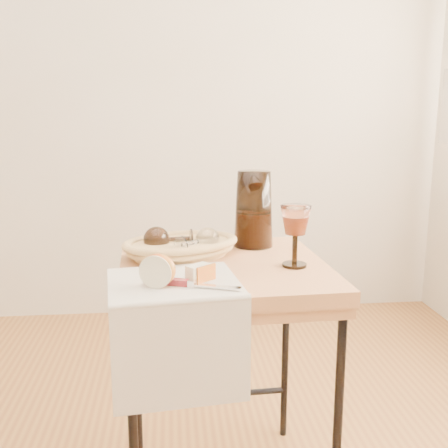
{
  "coord_description": "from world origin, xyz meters",
  "views": [
    {
      "loc": [
        0.24,
        -1.24,
        1.17
      ],
      "look_at": [
        0.38,
        0.2,
        0.87
      ],
      "focal_mm": 42.6,
      "sensor_mm": 36.0,
      "label": 1
    }
  ],
  "objects_px": {
    "goblet_lying_a": "(172,239)",
    "table_knife": "(195,284)",
    "side_table": "(223,382)",
    "wine_goblet": "(295,236)",
    "pitcher": "(254,209)",
    "goblet_lying_b": "(197,242)",
    "bread_basket": "(181,248)",
    "apple_half": "(158,270)",
    "tea_towel": "(173,282)"
  },
  "relations": [
    {
      "from": "goblet_lying_a",
      "to": "table_knife",
      "type": "height_order",
      "value": "goblet_lying_a"
    },
    {
      "from": "side_table",
      "to": "wine_goblet",
      "type": "relative_size",
      "value": 4.21
    },
    {
      "from": "goblet_lying_a",
      "to": "wine_goblet",
      "type": "height_order",
      "value": "wine_goblet"
    },
    {
      "from": "pitcher",
      "to": "table_knife",
      "type": "distance_m",
      "value": 0.47
    },
    {
      "from": "side_table",
      "to": "goblet_lying_a",
      "type": "xyz_separation_m",
      "value": [
        -0.15,
        0.1,
        0.43
      ]
    },
    {
      "from": "side_table",
      "to": "goblet_lying_b",
      "type": "bearing_deg",
      "value": 137.36
    },
    {
      "from": "goblet_lying_a",
      "to": "bread_basket",
      "type": "bearing_deg",
      "value": 148.21
    },
    {
      "from": "goblet_lying_b",
      "to": "apple_half",
      "type": "xyz_separation_m",
      "value": [
        -0.11,
        -0.27,
        -0.0
      ]
    },
    {
      "from": "bread_basket",
      "to": "apple_half",
      "type": "xyz_separation_m",
      "value": [
        -0.06,
        -0.29,
        0.02
      ]
    },
    {
      "from": "pitcher",
      "to": "goblet_lying_b",
      "type": "bearing_deg",
      "value": -155.67
    },
    {
      "from": "bread_basket",
      "to": "pitcher",
      "type": "relative_size",
      "value": 1.11
    },
    {
      "from": "goblet_lying_b",
      "to": "pitcher",
      "type": "height_order",
      "value": "pitcher"
    },
    {
      "from": "table_knife",
      "to": "tea_towel",
      "type": "bearing_deg",
      "value": 157.51
    },
    {
      "from": "table_knife",
      "to": "goblet_lying_b",
      "type": "bearing_deg",
      "value": 106.77
    },
    {
      "from": "goblet_lying_b",
      "to": "table_knife",
      "type": "relative_size",
      "value": 0.57
    },
    {
      "from": "bread_basket",
      "to": "goblet_lying_a",
      "type": "distance_m",
      "value": 0.04
    },
    {
      "from": "goblet_lying_a",
      "to": "goblet_lying_b",
      "type": "xyz_separation_m",
      "value": [
        0.07,
        -0.03,
        -0.0
      ]
    },
    {
      "from": "side_table",
      "to": "goblet_lying_b",
      "type": "distance_m",
      "value": 0.43
    },
    {
      "from": "side_table",
      "to": "bread_basket",
      "type": "relative_size",
      "value": 2.38
    },
    {
      "from": "side_table",
      "to": "apple_half",
      "type": "height_order",
      "value": "apple_half"
    },
    {
      "from": "apple_half",
      "to": "pitcher",
      "type": "bearing_deg",
      "value": 72.71
    },
    {
      "from": "tea_towel",
      "to": "table_knife",
      "type": "height_order",
      "value": "table_knife"
    },
    {
      "from": "goblet_lying_a",
      "to": "pitcher",
      "type": "relative_size",
      "value": 0.46
    },
    {
      "from": "wine_goblet",
      "to": "apple_half",
      "type": "distance_m",
      "value": 0.41
    },
    {
      "from": "goblet_lying_a",
      "to": "goblet_lying_b",
      "type": "height_order",
      "value": "goblet_lying_a"
    },
    {
      "from": "goblet_lying_a",
      "to": "apple_half",
      "type": "height_order",
      "value": "goblet_lying_a"
    },
    {
      "from": "goblet_lying_a",
      "to": "table_knife",
      "type": "relative_size",
      "value": 0.61
    },
    {
      "from": "goblet_lying_b",
      "to": "table_knife",
      "type": "height_order",
      "value": "goblet_lying_b"
    },
    {
      "from": "pitcher",
      "to": "goblet_lying_a",
      "type": "bearing_deg",
      "value": -169.68
    },
    {
      "from": "apple_half",
      "to": "goblet_lying_a",
      "type": "bearing_deg",
      "value": 103.39
    },
    {
      "from": "pitcher",
      "to": "side_table",
      "type": "bearing_deg",
      "value": -130.44
    },
    {
      "from": "side_table",
      "to": "goblet_lying_a",
      "type": "height_order",
      "value": "goblet_lying_a"
    },
    {
      "from": "tea_towel",
      "to": "goblet_lying_a",
      "type": "xyz_separation_m",
      "value": [
        -0.0,
        0.27,
        0.05
      ]
    },
    {
      "from": "side_table",
      "to": "bread_basket",
      "type": "xyz_separation_m",
      "value": [
        -0.12,
        0.09,
        0.4
      ]
    },
    {
      "from": "bread_basket",
      "to": "goblet_lying_b",
      "type": "xyz_separation_m",
      "value": [
        0.05,
        -0.02,
        0.02
      ]
    },
    {
      "from": "tea_towel",
      "to": "goblet_lying_a",
      "type": "relative_size",
      "value": 2.53
    },
    {
      "from": "goblet_lying_a",
      "to": "pitcher",
      "type": "height_order",
      "value": "pitcher"
    },
    {
      "from": "bread_basket",
      "to": "pitcher",
      "type": "distance_m",
      "value": 0.28
    },
    {
      "from": "pitcher",
      "to": "bread_basket",
      "type": "bearing_deg",
      "value": -164.74
    },
    {
      "from": "wine_goblet",
      "to": "side_table",
      "type": "bearing_deg",
      "value": 165.59
    },
    {
      "from": "tea_towel",
      "to": "goblet_lying_b",
      "type": "xyz_separation_m",
      "value": [
        0.07,
        0.24,
        0.05
      ]
    },
    {
      "from": "tea_towel",
      "to": "wine_goblet",
      "type": "xyz_separation_m",
      "value": [
        0.34,
        0.12,
        0.09
      ]
    },
    {
      "from": "side_table",
      "to": "wine_goblet",
      "type": "distance_m",
      "value": 0.5
    },
    {
      "from": "pitcher",
      "to": "table_knife",
      "type": "relative_size",
      "value": 1.34
    },
    {
      "from": "tea_towel",
      "to": "table_knife",
      "type": "distance_m",
      "value": 0.07
    },
    {
      "from": "bread_basket",
      "to": "table_knife",
      "type": "distance_m",
      "value": 0.3
    },
    {
      "from": "bread_basket",
      "to": "wine_goblet",
      "type": "bearing_deg",
      "value": -41.57
    },
    {
      "from": "bread_basket",
      "to": "apple_half",
      "type": "bearing_deg",
      "value": -120.23
    },
    {
      "from": "side_table",
      "to": "apple_half",
      "type": "relative_size",
      "value": 8.36
    },
    {
      "from": "tea_towel",
      "to": "goblet_lying_a",
      "type": "distance_m",
      "value": 0.27
    }
  ]
}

